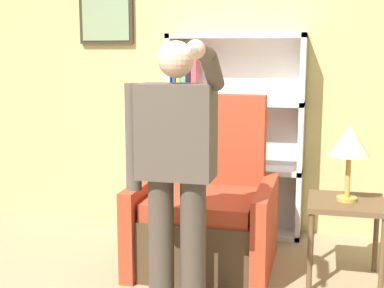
{
  "coord_description": "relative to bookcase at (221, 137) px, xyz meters",
  "views": [
    {
      "loc": [
        0.85,
        -2.56,
        1.54
      ],
      "look_at": [
        0.06,
        0.67,
        0.97
      ],
      "focal_mm": 50.0,
      "sensor_mm": 36.0,
      "label": 1
    }
  ],
  "objects": [
    {
      "name": "wall_back",
      "position": [
        -0.03,
        0.16,
        0.58
      ],
      "size": [
        8.0,
        0.11,
        2.8
      ],
      "color": "tan",
      "rests_on": "ground_plane"
    },
    {
      "name": "bookcase",
      "position": [
        0.0,
        0.0,
        0.0
      ],
      "size": [
        1.14,
        0.28,
        1.69
      ],
      "color": "white",
      "rests_on": "ground_plane"
    },
    {
      "name": "armchair",
      "position": [
        0.04,
        -0.75,
        -0.45
      ],
      "size": [
        0.97,
        0.89,
        1.23
      ],
      "color": "#4C3823",
      "rests_on": "ground_plane"
    },
    {
      "name": "person_standing",
      "position": [
        0.04,
        -1.58,
        0.09
      ],
      "size": [
        0.57,
        0.78,
        1.6
      ],
      "color": "#473D33",
      "rests_on": "ground_plane"
    },
    {
      "name": "side_table",
      "position": [
        1.01,
        -0.84,
        -0.35
      ],
      "size": [
        0.5,
        0.5,
        0.57
      ],
      "color": "brown",
      "rests_on": "ground_plane"
    },
    {
      "name": "table_lamp",
      "position": [
        1.01,
        -0.84,
        0.13
      ],
      "size": [
        0.27,
        0.27,
        0.51
      ],
      "color": "gold",
      "rests_on": "side_table"
    }
  ]
}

